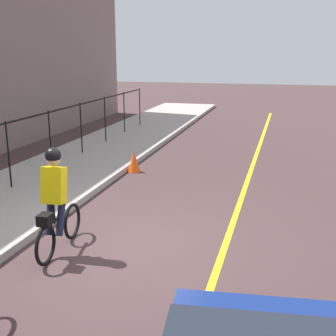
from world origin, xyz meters
The scene contains 4 objects.
ground_plane centered at (0.00, 0.00, 0.00)m, with size 80.00×80.00×0.00m, color #433031.
lane_line_centre centered at (0.00, -1.60, 0.00)m, with size 36.00×0.12×0.01m, color yellow.
cyclist_lead centered at (-0.66, 1.11, 0.91)m, with size 1.71×0.38×1.83m.
traffic_cone_near centered at (4.56, 1.59, 0.30)m, with size 0.36×0.36×0.60m, color #F65312.
Camera 1 is at (-6.83, -2.51, 3.33)m, focal length 47.16 mm.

